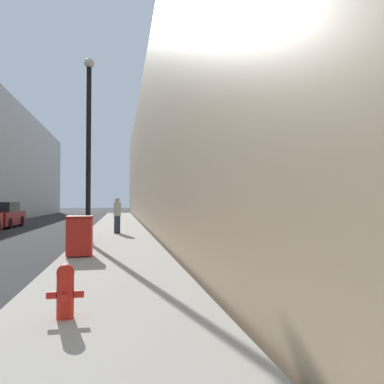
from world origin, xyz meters
name	(u,v)px	position (x,y,z in m)	size (l,w,h in m)	color
sidewalk_right	(118,229)	(4.73, 18.00, 0.06)	(2.96, 60.00, 0.13)	#ADA89E
building_right_stone	(214,158)	(12.31, 26.00, 5.12)	(12.00, 60.00, 10.25)	tan
fire_hydrant	(65,290)	(4.16, 1.74, 0.48)	(0.45, 0.34, 0.68)	red
trash_bin	(80,236)	(3.77, 7.25, 0.68)	(0.67, 0.58, 1.08)	red
lamppost	(89,147)	(3.71, 10.68, 3.58)	(0.36, 0.36, 6.68)	black
parked_sedan_far	(2,216)	(-2.34, 21.77, 0.73)	(1.80, 4.56, 1.58)	maroon
pedestrian_on_sidewalk	(117,215)	(4.71, 14.61, 0.96)	(0.33, 0.22, 1.66)	#2D3347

